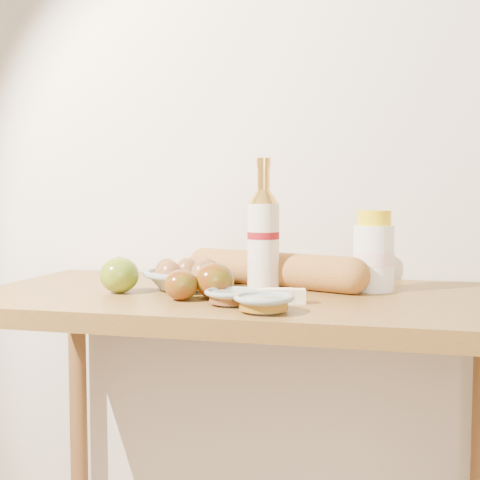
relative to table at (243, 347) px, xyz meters
name	(u,v)px	position (x,y,z in m)	size (l,w,h in m)	color
back_wall	(271,129)	(0.00, 0.33, 0.52)	(3.50, 0.02, 2.60)	#EFE4D0
table	(243,347)	(0.00, 0.00, 0.00)	(1.20, 0.60, 0.90)	olive
bourbon_bottle	(263,236)	(0.03, 0.06, 0.25)	(0.10, 0.10, 0.30)	#EEE1C9
cream_bottle	(374,254)	(0.28, 0.10, 0.21)	(0.10, 0.10, 0.18)	white
egg_bowl	(187,277)	(-0.14, 0.02, 0.15)	(0.25, 0.25, 0.07)	gray
baguette	(272,269)	(0.05, 0.11, 0.16)	(0.49, 0.26, 0.08)	#C3843B
apple_yellowgreen	(119,275)	(-0.27, -0.07, 0.16)	(0.10, 0.10, 0.08)	olive
apple_redgreen_front	(181,285)	(-0.10, -0.13, 0.16)	(0.09, 0.09, 0.06)	maroon
apple_redgreen_right	(214,281)	(-0.04, -0.10, 0.16)	(0.10, 0.10, 0.08)	#890707
sugar_bowl	(231,297)	(0.01, -0.16, 0.14)	(0.13, 0.13, 0.03)	#909D97
syrup_bowl	(264,303)	(0.09, -0.22, 0.14)	(0.14, 0.14, 0.03)	#909D99
butter_stick	(279,296)	(0.10, -0.12, 0.14)	(0.11, 0.05, 0.03)	#FFF3C5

